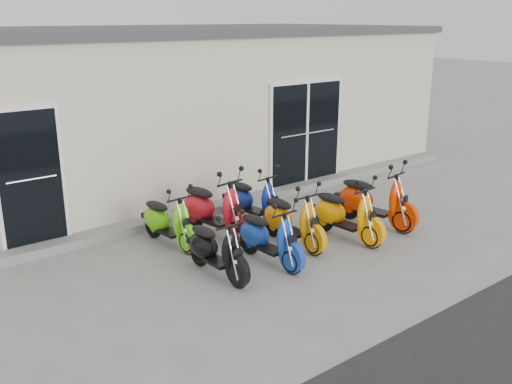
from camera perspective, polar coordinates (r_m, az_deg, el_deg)
ground at (r=9.44m, az=2.26°, el=-5.20°), size 80.00×80.00×0.00m
building at (r=13.27m, az=-12.52°, el=8.14°), size 14.00×6.00×3.20m
roof_cap at (r=13.12m, az=-13.01°, el=15.39°), size 14.20×6.20×0.16m
front_step at (r=10.93m, az=-4.62°, el=-1.66°), size 14.00×0.40×0.15m
door_left at (r=9.43m, az=-21.69°, el=1.62°), size 1.07×0.08×2.22m
door_right at (r=12.31m, az=5.01°, el=6.19°), size 2.02×0.08×2.22m
scooter_front_black at (r=8.13m, az=-4.00°, el=-4.97°), size 0.55×1.45×1.07m
scooter_front_blue at (r=8.53m, az=1.30°, el=-3.77°), size 0.59×1.49×1.09m
scooter_front_orange_a at (r=9.20m, az=3.65°, el=-2.04°), size 0.58×1.55×1.14m
scooter_front_orange_b at (r=9.55m, az=9.05°, el=-1.43°), size 0.66×1.60×1.16m
scooter_front_red at (r=10.25m, az=11.85°, el=-0.03°), size 0.87×1.76×1.25m
scooter_back_green at (r=9.30m, az=-8.79°, el=-2.18°), size 0.67×1.51×1.08m
scooter_back_red at (r=9.57m, az=-4.22°, el=-0.87°), size 0.87×1.79×1.27m
scooter_back_blue at (r=10.17m, az=-0.27°, el=-0.13°), size 0.77×1.60×1.13m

